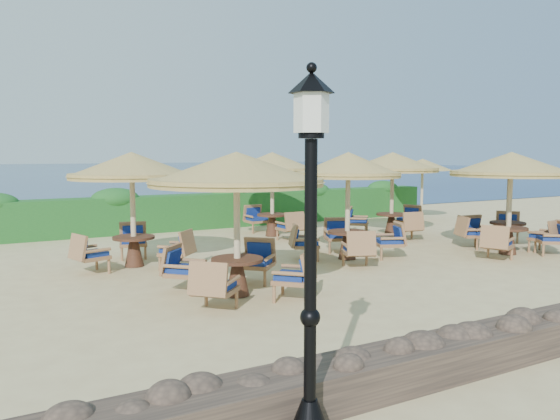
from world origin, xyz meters
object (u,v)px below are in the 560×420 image
object	(u,v)px
lamp_post	(310,278)
cafe_set_3	(132,184)
cafe_set_6	(510,182)
cafe_set_2	(511,179)
extra_parasol	(423,165)
cafe_set_0	(237,192)
cafe_set_1	(348,188)
cafe_set_4	(272,173)
cafe_set_5	(392,175)

from	to	relation	value
lamp_post	cafe_set_3	xyz separation A→B (m)	(0.56, 8.63, 0.37)
lamp_post	cafe_set_6	size ratio (longest dim) A/B	1.21
cafe_set_2	extra_parasol	bearing A→B (deg)	64.41
extra_parasol	cafe_set_0	size ratio (longest dim) A/B	0.75
lamp_post	extra_parasol	size ratio (longest dim) A/B	1.38
cafe_set_0	cafe_set_1	world-z (taller)	same
cafe_set_2	cafe_set_4	world-z (taller)	same
lamp_post	cafe_set_0	bearing A→B (deg)	72.65
cafe_set_3	cafe_set_6	size ratio (longest dim) A/B	1.05
cafe_set_5	cafe_set_2	bearing A→B (deg)	-82.35
cafe_set_3	cafe_set_5	world-z (taller)	same
cafe_set_0	cafe_set_5	distance (m)	8.57
lamp_post	cafe_set_0	world-z (taller)	lamp_post
cafe_set_2	cafe_set_3	distance (m)	9.46
cafe_set_6	cafe_set_2	bearing A→B (deg)	-140.35
lamp_post	cafe_set_4	size ratio (longest dim) A/B	1.17
cafe_set_2	cafe_set_5	xyz separation A→B (m)	(-0.53, 3.98, -0.04)
cafe_set_2	lamp_post	bearing A→B (deg)	-149.92
cafe_set_2	cafe_set_6	size ratio (longest dim) A/B	1.12
cafe_set_0	cafe_set_2	size ratio (longest dim) A/B	1.05
lamp_post	cafe_set_2	xyz separation A→B (m)	(9.48, 5.49, 0.42)
cafe_set_5	cafe_set_3	bearing A→B (deg)	-174.27
lamp_post	cafe_set_0	size ratio (longest dim) A/B	1.03
cafe_set_1	cafe_set_4	distance (m)	4.25
lamp_post	cafe_set_4	world-z (taller)	lamp_post
cafe_set_1	lamp_post	bearing A→B (deg)	-127.90
cafe_set_3	cafe_set_4	distance (m)	5.62
cafe_set_4	cafe_set_5	bearing A→B (deg)	-26.98
cafe_set_3	cafe_set_5	size ratio (longest dim) A/B	0.99
cafe_set_3	cafe_set_1	bearing A→B (deg)	-19.00
cafe_set_0	cafe_set_4	bearing A→B (deg)	57.01
cafe_set_0	cafe_set_1	xyz separation A→B (m)	(3.83, 1.88, -0.15)
lamp_post	cafe_set_3	bearing A→B (deg)	86.26
lamp_post	cafe_set_5	distance (m)	13.04
cafe_set_3	cafe_set_6	bearing A→B (deg)	-13.78
lamp_post	extra_parasol	distance (m)	17.41
lamp_post	extra_parasol	world-z (taller)	lamp_post
cafe_set_0	cafe_set_4	xyz separation A→B (m)	(3.97, 6.12, 0.09)
extra_parasol	cafe_set_1	world-z (taller)	cafe_set_1
cafe_set_2	cafe_set_6	distance (m)	1.16
cafe_set_2	cafe_set_3	world-z (taller)	same
cafe_set_3	cafe_set_0	bearing A→B (deg)	-73.96
cafe_set_1	cafe_set_6	size ratio (longest dim) A/B	1.04
lamp_post	cafe_set_6	distance (m)	12.10
lamp_post	cafe_set_5	size ratio (longest dim) A/B	1.14
lamp_post	cafe_set_1	bearing A→B (deg)	52.10
extra_parasol	cafe_set_2	distance (m)	7.22
cafe_set_5	cafe_set_6	distance (m)	3.54
cafe_set_2	cafe_set_4	bearing A→B (deg)	124.52
cafe_set_0	cafe_set_2	bearing A→B (deg)	3.01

